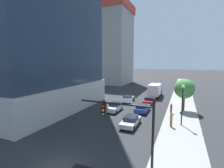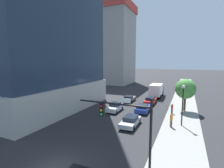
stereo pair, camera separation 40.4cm
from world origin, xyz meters
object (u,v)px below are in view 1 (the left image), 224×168
(pedestrian_orange_shirt, at_px, (171,120))
(car_silver, at_px, (131,121))
(street_tree, at_px, (184,89))
(box_truck, at_px, (155,90))
(construction_building, at_px, (111,41))
(car_blue, at_px, (142,108))
(pedestrian_red_shirt, at_px, (171,108))
(street_lamp, at_px, (183,99))
(car_gray, at_px, (128,98))
(traffic_light_pole, at_px, (127,118))
(car_white, at_px, (114,107))
(car_red, at_px, (149,100))

(pedestrian_orange_shirt, bearing_deg, car_silver, -164.19)
(street_tree, bearing_deg, box_truck, 121.18)
(construction_building, distance_m, car_blue, 43.04)
(pedestrian_red_shirt, bearing_deg, car_blue, -171.33)
(street_lamp, bearing_deg, car_gray, 134.88)
(box_truck, bearing_deg, car_gray, -122.05)
(street_tree, xyz_separation_m, car_blue, (-6.33, -3.06, -3.20))
(traffic_light_pole, relative_size, car_gray, 1.56)
(street_lamp, height_order, street_tree, street_tree)
(box_truck, distance_m, pedestrian_orange_shirt, 19.52)
(car_blue, bearing_deg, box_truck, 90.00)
(street_tree, bearing_deg, car_blue, -154.18)
(street_tree, bearing_deg, pedestrian_orange_shirt, -99.55)
(car_silver, bearing_deg, street_tree, 57.15)
(car_blue, distance_m, pedestrian_orange_shirt, 7.28)
(construction_building, bearing_deg, street_lamp, -55.39)
(traffic_light_pole, xyz_separation_m, pedestrian_orange_shirt, (2.80, 9.54, -2.82))
(traffic_light_pole, xyz_separation_m, pedestrian_red_shirt, (2.41, 15.58, -2.93))
(traffic_light_pole, xyz_separation_m, street_lamp, (3.99, 10.68, -0.24))
(street_tree, bearing_deg, traffic_light_pole, -103.21)
(car_blue, height_order, car_silver, car_blue)
(street_lamp, height_order, car_gray, street_lamp)
(traffic_light_pole, xyz_separation_m, box_truck, (-2.12, 28.42, -2.12))
(car_gray, bearing_deg, box_truck, 57.95)
(traffic_light_pole, relative_size, car_white, 1.58)
(car_white, distance_m, pedestrian_orange_shirt, 10.18)
(street_lamp, xyz_separation_m, car_gray, (-10.57, 10.62, -2.99))
(car_gray, distance_m, car_red, 4.47)
(street_tree, height_order, pedestrian_red_shirt, street_tree)
(construction_building, xyz_separation_m, car_gray, (16.06, -27.98, -15.80))
(car_blue, bearing_deg, car_red, 90.00)
(traffic_light_pole, height_order, car_white, traffic_light_pole)
(car_white, height_order, car_silver, car_white)
(box_truck, bearing_deg, car_silver, -90.00)
(car_silver, bearing_deg, car_blue, 90.00)
(construction_building, bearing_deg, car_white, -65.83)
(street_tree, relative_size, pedestrian_red_shirt, 3.32)
(street_tree, xyz_separation_m, box_truck, (-6.33, 10.46, -2.11))
(street_tree, bearing_deg, car_white, -157.50)
(street_tree, relative_size, car_silver, 1.25)
(street_lamp, height_order, pedestrian_red_shirt, street_lamp)
(traffic_light_pole, bearing_deg, pedestrian_red_shirt, 81.20)
(street_tree, height_order, car_gray, street_tree)
(car_gray, xyz_separation_m, car_silver, (4.46, -13.15, 0.01))
(pedestrian_red_shirt, bearing_deg, traffic_light_pole, -98.80)
(street_tree, distance_m, car_blue, 7.73)
(car_blue, bearing_deg, street_lamp, -34.56)
(traffic_light_pole, height_order, pedestrian_orange_shirt, traffic_light_pole)
(street_tree, xyz_separation_m, pedestrian_orange_shirt, (-1.42, -8.41, -2.81))
(pedestrian_orange_shirt, bearing_deg, car_red, 113.15)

